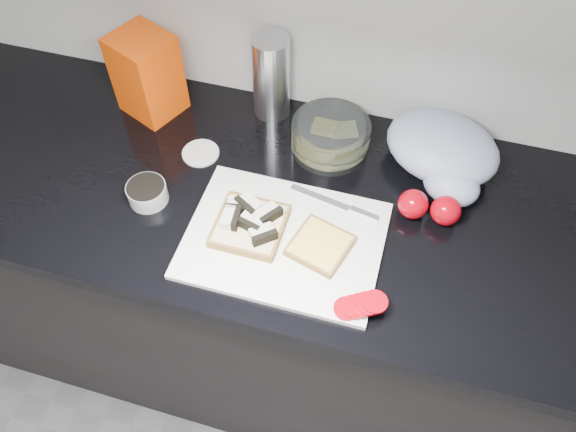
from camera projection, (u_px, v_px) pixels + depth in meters
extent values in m
cube|color=black|center=(277.00, 294.00, 1.61)|extent=(3.50, 0.60, 0.86)
cube|color=black|center=(274.00, 197.00, 1.25)|extent=(3.50, 0.64, 0.04)
cube|color=white|center=(284.00, 240.00, 1.15)|extent=(0.40, 0.30, 0.01)
cube|color=beige|center=(250.00, 226.00, 1.16)|extent=(0.14, 0.14, 0.02)
cube|color=silver|center=(239.00, 204.00, 1.17)|extent=(0.05, 0.04, 0.02)
cube|color=black|center=(239.00, 204.00, 1.17)|extent=(0.05, 0.02, 0.02)
cube|color=silver|center=(250.00, 203.00, 1.16)|extent=(0.06, 0.05, 0.02)
cube|color=black|center=(250.00, 203.00, 1.16)|extent=(0.05, 0.04, 0.02)
cube|color=silver|center=(267.00, 213.00, 1.15)|extent=(0.05, 0.06, 0.02)
cube|color=black|center=(267.00, 213.00, 1.15)|extent=(0.04, 0.05, 0.02)
cube|color=silver|center=(230.00, 217.00, 1.14)|extent=(0.03, 0.05, 0.02)
cube|color=black|center=(230.00, 217.00, 1.14)|extent=(0.02, 0.05, 0.02)
cube|color=silver|center=(252.00, 221.00, 1.14)|extent=(0.05, 0.04, 0.02)
cube|color=black|center=(252.00, 221.00, 1.14)|extent=(0.05, 0.02, 0.02)
cube|color=silver|center=(262.00, 233.00, 1.12)|extent=(0.05, 0.05, 0.02)
cube|color=black|center=(262.00, 233.00, 1.12)|extent=(0.05, 0.04, 0.02)
cube|color=beige|center=(320.00, 246.00, 1.13)|extent=(0.13, 0.13, 0.01)
cube|color=#FFD44B|center=(320.00, 243.00, 1.12)|extent=(0.12, 0.12, 0.00)
cylinder|color=#A7030F|center=(346.00, 309.00, 1.05)|extent=(0.06, 0.06, 0.01)
cylinder|color=#A7030F|center=(353.00, 307.00, 1.05)|extent=(0.06, 0.06, 0.01)
cylinder|color=#A7030F|center=(361.00, 305.00, 1.05)|extent=(0.05, 0.05, 0.01)
cylinder|color=#A7030F|center=(368.00, 303.00, 1.04)|extent=(0.06, 0.06, 0.01)
cylinder|color=#A7030F|center=(375.00, 302.00, 1.04)|extent=(0.06, 0.06, 0.01)
cube|color=silver|center=(320.00, 197.00, 1.21)|extent=(0.14, 0.04, 0.00)
cube|color=silver|center=(364.00, 214.00, 1.18)|extent=(0.06, 0.02, 0.01)
cylinder|color=#9CA1A1|center=(147.00, 193.00, 1.21)|extent=(0.09, 0.09, 0.04)
cylinder|color=black|center=(146.00, 188.00, 1.19)|extent=(0.08, 0.08, 0.01)
cylinder|color=silver|center=(201.00, 153.00, 1.30)|extent=(0.10, 0.10, 0.01)
cylinder|color=silver|center=(330.00, 136.00, 1.29)|extent=(0.18, 0.18, 0.07)
cube|color=#FFD44B|center=(324.00, 137.00, 1.29)|extent=(0.06, 0.04, 0.04)
cube|color=#CEC37B|center=(343.00, 142.00, 1.30)|extent=(0.07, 0.07, 0.01)
cube|color=#FC2504|center=(147.00, 75.00, 1.32)|extent=(0.17, 0.16, 0.20)
cylinder|color=silver|center=(271.00, 77.00, 1.31)|extent=(0.09, 0.09, 0.21)
ellipsoid|color=#959EB8|center=(442.00, 147.00, 1.24)|extent=(0.31, 0.28, 0.11)
ellipsoid|color=#959EB8|center=(451.00, 184.00, 1.20)|extent=(0.15, 0.14, 0.08)
sphere|color=#A7030F|center=(413.00, 204.00, 1.18)|extent=(0.06, 0.06, 0.06)
sphere|color=#A7030F|center=(446.00, 211.00, 1.16)|extent=(0.06, 0.06, 0.06)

